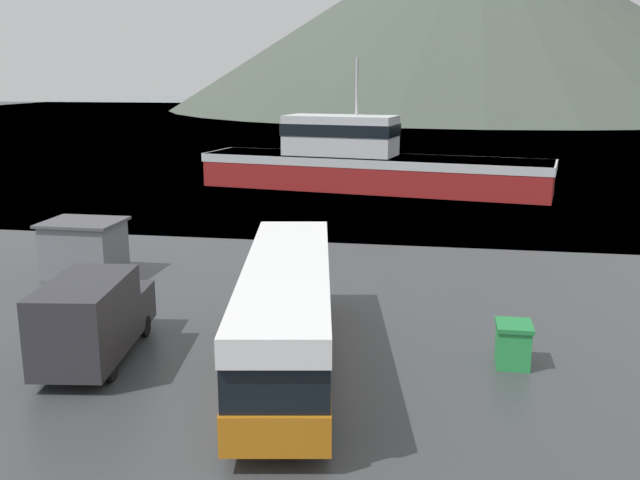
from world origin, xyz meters
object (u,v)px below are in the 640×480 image
object	(u,v)px
delivery_van	(93,317)
dock_kiosk	(84,248)
tour_bus	(287,309)
fishing_boat	(366,163)
storage_bin	(513,344)

from	to	relation	value
delivery_van	dock_kiosk	world-z (taller)	delivery_van
delivery_van	dock_kiosk	xyz separation A→B (m)	(-4.87, 8.72, -0.18)
tour_bus	delivery_van	size ratio (longest dim) A/B	2.06
fishing_boat	dock_kiosk	size ratio (longest dim) A/B	8.22
tour_bus	delivery_van	xyz separation A→B (m)	(-5.81, -0.52, -0.40)
tour_bus	delivery_van	bearing A→B (deg)	175.34
fishing_boat	storage_bin	xyz separation A→B (m)	(7.89, -32.29, -1.35)
tour_bus	dock_kiosk	bearing A→B (deg)	132.67
dock_kiosk	fishing_boat	bearing A→B (deg)	69.79
delivery_van	fishing_boat	xyz separation A→B (m)	(4.45, 34.04, 0.64)
fishing_boat	tour_bus	bearing A→B (deg)	12.14
delivery_van	storage_bin	bearing A→B (deg)	0.08
delivery_van	storage_bin	world-z (taller)	delivery_van
tour_bus	storage_bin	size ratio (longest dim) A/B	9.38
delivery_van	tour_bus	bearing A→B (deg)	-2.81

